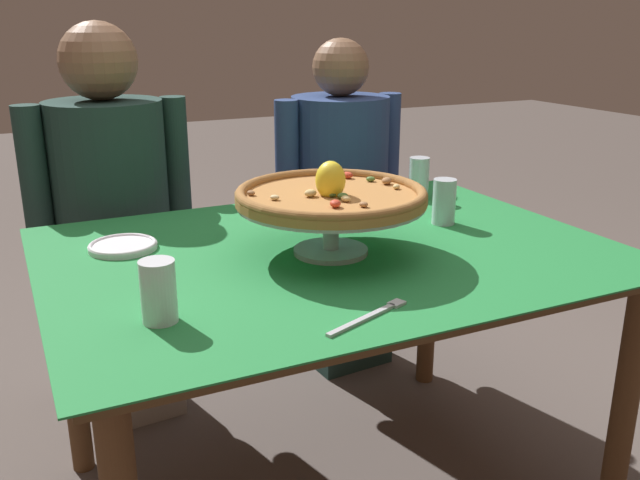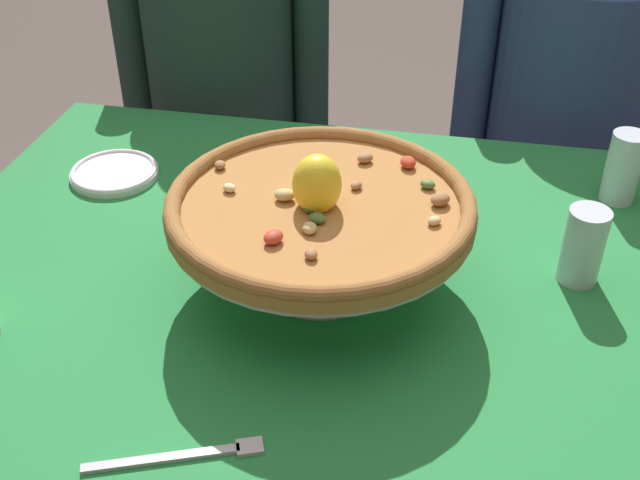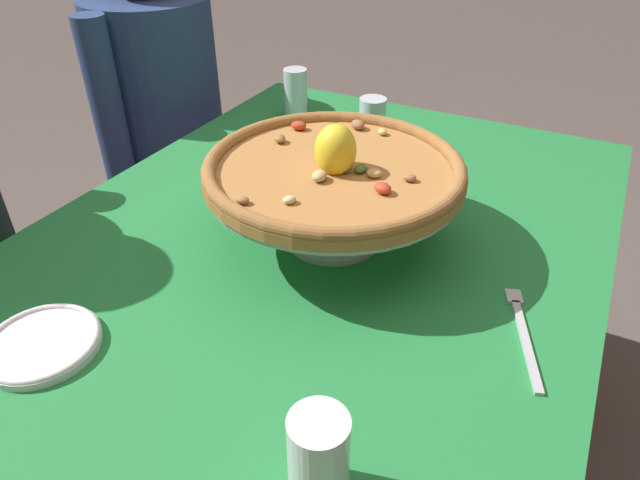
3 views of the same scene
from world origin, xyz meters
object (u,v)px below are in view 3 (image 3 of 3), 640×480
Objects in this scene: water_glass_back_right at (296,97)px; water_glass_front_left at (319,463)px; water_glass_side_right at (372,127)px; diner_right at (168,144)px; side_plate at (42,343)px; pizza at (334,168)px; pizza_stand at (333,192)px; dinner_fork at (523,331)px.

water_glass_front_left is (-0.92, -0.55, -0.00)m from water_glass_back_right.
diner_right reaches higher than water_glass_side_right.
diner_right reaches higher than side_plate.
water_glass_side_right is at bearing 19.50° from water_glass_front_left.
pizza reaches higher than water_glass_front_left.
pizza_stand is 3.39× the size of water_glass_back_right.
dinner_fork is at bearing -114.31° from diner_right.
pizza_stand is at bearing 24.59° from water_glass_front_left.
water_glass_side_right is 0.60× the size of dinner_fork.
pizza is 0.90m from diner_right.
water_glass_front_left is at bearing -160.50° from water_glass_side_right.
pizza_stand reaches higher than dinner_fork.
diner_right is (0.41, 0.75, -0.24)m from pizza_stand.
pizza is at bearing -46.62° from pizza_stand.
water_glass_side_right is 0.95× the size of water_glass_back_right.
dinner_fork is (0.35, -0.60, -0.01)m from side_plate.
pizza_stand reaches higher than water_glass_side_right.
water_glass_front_left is (-0.45, -0.21, -0.09)m from pizza.
water_glass_back_right is at bearing -82.04° from diner_right.
diner_right is at bearing 61.52° from pizza_stand.
dinner_fork is at bearing -136.86° from water_glass_side_right.
diner_right is (-0.06, 0.41, -0.20)m from water_glass_back_right.
diner_right is at bearing 97.96° from water_glass_back_right.
water_glass_side_right is at bearing 13.09° from pizza_stand.
water_glass_side_right is 0.69m from diner_right.
water_glass_front_left is 0.58× the size of dinner_fork.
pizza_stand is 0.05m from pizza.
dinner_fork is 0.17× the size of diner_right.
water_glass_back_right reaches higher than dinner_fork.
water_glass_back_right is at bearing 36.03° from pizza_stand.
diner_right reaches higher than water_glass_front_left.
water_glass_front_left is 0.10× the size of diner_right.
water_glass_side_right reaches higher than side_plate.
water_glass_back_right is (0.47, 0.34, -0.04)m from pizza_stand.
dinner_fork is (-0.09, -0.36, -0.14)m from pizza.
diner_right reaches higher than pizza_stand.
pizza is at bearing -143.95° from water_glass_back_right.
dinner_fork is at bearing -59.93° from side_plate.
water_glass_side_right is at bearing -108.75° from water_glass_back_right.
water_glass_back_right is 0.89m from dinner_fork.
water_glass_back_right is 1.07m from water_glass_front_left.
water_glass_back_right reaches higher than water_glass_side_right.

